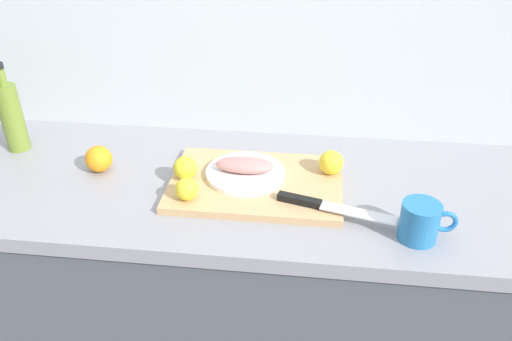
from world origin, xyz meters
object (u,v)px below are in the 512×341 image
at_px(coffee_mug_0, 421,222).
at_px(orange_0, 99,159).
at_px(white_plate, 245,173).
at_px(olive_oil_bottle, 11,116).
at_px(chef_knife, 320,205).
at_px(fish_fillet, 245,165).
at_px(lemon_0, 331,162).
at_px(cutting_board, 256,183).

bearing_deg(coffee_mug_0, orange_0, 166.33).
height_order(white_plate, olive_oil_bottle, olive_oil_bottle).
height_order(chef_knife, coffee_mug_0, coffee_mug_0).
distance_m(fish_fillet, olive_oil_bottle, 0.71).
bearing_deg(lemon_0, cutting_board, -162.90).
relative_size(fish_fillet, olive_oil_bottle, 0.59).
relative_size(white_plate, orange_0, 2.85).
bearing_deg(orange_0, lemon_0, 2.51).
xyz_separation_m(cutting_board, olive_oil_bottle, (-0.73, 0.13, 0.10)).
bearing_deg(coffee_mug_0, cutting_board, 156.53).
height_order(lemon_0, orange_0, lemon_0).
bearing_deg(olive_oil_bottle, lemon_0, -4.20).
bearing_deg(chef_knife, cutting_board, 162.99).
bearing_deg(coffee_mug_0, white_plate, 155.86).
xyz_separation_m(white_plate, lemon_0, (0.22, 0.04, 0.03)).
relative_size(olive_oil_bottle, orange_0, 3.60).
xyz_separation_m(lemon_0, orange_0, (-0.63, -0.03, -0.02)).
xyz_separation_m(fish_fillet, chef_knife, (0.20, -0.12, -0.02)).
distance_m(white_plate, fish_fillet, 0.03).
distance_m(cutting_board, orange_0, 0.44).
distance_m(chef_knife, olive_oil_bottle, 0.93).
xyz_separation_m(chef_knife, orange_0, (-0.61, 0.14, 0.01)).
bearing_deg(coffee_mug_0, lemon_0, 130.82).
relative_size(cutting_board, chef_knife, 1.56).
xyz_separation_m(lemon_0, olive_oil_bottle, (-0.92, 0.07, 0.05)).
xyz_separation_m(fish_fillet, coffee_mug_0, (0.42, -0.19, -0.01)).
relative_size(white_plate, chef_knife, 0.73).
bearing_deg(chef_knife, lemon_0, 96.32).
distance_m(cutting_board, white_plate, 0.04).
relative_size(cutting_board, fish_fillet, 2.85).
height_order(coffee_mug_0, orange_0, coffee_mug_0).
relative_size(chef_knife, olive_oil_bottle, 1.08).
xyz_separation_m(white_plate, coffee_mug_0, (0.42, -0.19, 0.02)).
xyz_separation_m(coffee_mug_0, orange_0, (-0.83, 0.20, -0.01)).
relative_size(white_plate, coffee_mug_0, 1.64).
bearing_deg(chef_knife, olive_oil_bottle, -179.63).
height_order(chef_knife, orange_0, orange_0).
height_order(cutting_board, coffee_mug_0, coffee_mug_0).
height_order(white_plate, orange_0, orange_0).
bearing_deg(white_plate, orange_0, 178.22).
height_order(lemon_0, coffee_mug_0, coffee_mug_0).
bearing_deg(white_plate, olive_oil_bottle, 171.19).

